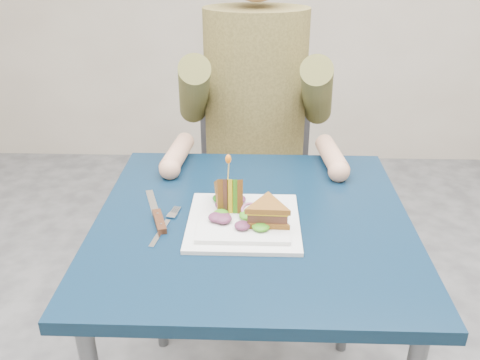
{
  "coord_description": "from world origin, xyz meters",
  "views": [
    {
      "loc": [
        0.0,
        -1.05,
        1.36
      ],
      "look_at": [
        -0.03,
        0.02,
        0.82
      ],
      "focal_mm": 38.0,
      "sensor_mm": 36.0,
      "label": 1
    }
  ],
  "objects_px": {
    "sandwich_upright": "(229,194)",
    "diner": "(256,77)",
    "fork": "(164,227)",
    "knife": "(158,218)",
    "table": "(253,245)",
    "chair": "(254,166)",
    "sandwich_flat": "(268,213)",
    "plate": "(244,221)"
  },
  "relations": [
    {
      "from": "plate",
      "to": "fork",
      "type": "xyz_separation_m",
      "value": [
        -0.18,
        -0.02,
        -0.01
      ]
    },
    {
      "from": "chair",
      "to": "sandwich_flat",
      "type": "relative_size",
      "value": 7.67
    },
    {
      "from": "diner",
      "to": "sandwich_upright",
      "type": "height_order",
      "value": "diner"
    },
    {
      "from": "sandwich_flat",
      "to": "sandwich_upright",
      "type": "distance_m",
      "value": 0.12
    },
    {
      "from": "sandwich_upright",
      "to": "knife",
      "type": "relative_size",
      "value": 0.6
    },
    {
      "from": "chair",
      "to": "plate",
      "type": "height_order",
      "value": "chair"
    },
    {
      "from": "fork",
      "to": "knife",
      "type": "relative_size",
      "value": 0.83
    },
    {
      "from": "fork",
      "to": "table",
      "type": "bearing_deg",
      "value": 14.62
    },
    {
      "from": "diner",
      "to": "fork",
      "type": "bearing_deg",
      "value": -107.83
    },
    {
      "from": "fork",
      "to": "diner",
      "type": "bearing_deg",
      "value": 72.17
    },
    {
      "from": "table",
      "to": "sandwich_upright",
      "type": "relative_size",
      "value": 5.8
    },
    {
      "from": "diner",
      "to": "sandwich_upright",
      "type": "xyz_separation_m",
      "value": [
        -0.06,
        -0.57,
        -0.13
      ]
    },
    {
      "from": "table",
      "to": "plate",
      "type": "relative_size",
      "value": 2.88
    },
    {
      "from": "fork",
      "to": "knife",
      "type": "xyz_separation_m",
      "value": [
        -0.02,
        0.03,
        0.0
      ]
    },
    {
      "from": "chair",
      "to": "fork",
      "type": "bearing_deg",
      "value": -105.29
    },
    {
      "from": "table",
      "to": "fork",
      "type": "height_order",
      "value": "fork"
    },
    {
      "from": "chair",
      "to": "knife",
      "type": "xyz_separation_m",
      "value": [
        -0.23,
        -0.71,
        0.2
      ]
    },
    {
      "from": "chair",
      "to": "diner",
      "type": "distance_m",
      "value": 0.39
    },
    {
      "from": "table",
      "to": "sandwich_flat",
      "type": "bearing_deg",
      "value": -59.3
    },
    {
      "from": "plate",
      "to": "knife",
      "type": "height_order",
      "value": "plate"
    },
    {
      "from": "plate",
      "to": "fork",
      "type": "relative_size",
      "value": 1.46
    },
    {
      "from": "chair",
      "to": "plate",
      "type": "xyz_separation_m",
      "value": [
        -0.02,
        -0.73,
        0.2
      ]
    },
    {
      "from": "plate",
      "to": "sandwich_upright",
      "type": "height_order",
      "value": "sandwich_upright"
    },
    {
      "from": "diner",
      "to": "sandwich_upright",
      "type": "bearing_deg",
      "value": -95.87
    },
    {
      "from": "plate",
      "to": "table",
      "type": "bearing_deg",
      "value": 55.09
    },
    {
      "from": "chair",
      "to": "diner",
      "type": "relative_size",
      "value": 1.25
    },
    {
      "from": "sandwich_upright",
      "to": "table",
      "type": "bearing_deg",
      "value": -13.38
    },
    {
      "from": "table",
      "to": "chair",
      "type": "relative_size",
      "value": 0.81
    },
    {
      "from": "sandwich_flat",
      "to": "sandwich_upright",
      "type": "xyz_separation_m",
      "value": [
        -0.09,
        0.07,
        0.01
      ]
    },
    {
      "from": "sandwich_flat",
      "to": "plate",
      "type": "bearing_deg",
      "value": 155.56
    },
    {
      "from": "sandwich_upright",
      "to": "diner",
      "type": "bearing_deg",
      "value": 84.13
    },
    {
      "from": "chair",
      "to": "sandwich_flat",
      "type": "xyz_separation_m",
      "value": [
        0.03,
        -0.75,
        0.23
      ]
    },
    {
      "from": "chair",
      "to": "plate",
      "type": "distance_m",
      "value": 0.75
    },
    {
      "from": "sandwich_upright",
      "to": "knife",
      "type": "bearing_deg",
      "value": -168.82
    },
    {
      "from": "table",
      "to": "plate",
      "type": "bearing_deg",
      "value": -124.91
    },
    {
      "from": "plate",
      "to": "sandwich_flat",
      "type": "height_order",
      "value": "sandwich_flat"
    },
    {
      "from": "chair",
      "to": "sandwich_upright",
      "type": "bearing_deg",
      "value": -94.91
    },
    {
      "from": "diner",
      "to": "sandwich_upright",
      "type": "distance_m",
      "value": 0.59
    },
    {
      "from": "chair",
      "to": "knife",
      "type": "distance_m",
      "value": 0.77
    },
    {
      "from": "table",
      "to": "sandwich_upright",
      "type": "bearing_deg",
      "value": 166.62
    },
    {
      "from": "diner",
      "to": "knife",
      "type": "xyz_separation_m",
      "value": [
        -0.23,
        -0.6,
        -0.18
      ]
    },
    {
      "from": "chair",
      "to": "sandwich_flat",
      "type": "bearing_deg",
      "value": -87.46
    }
  ]
}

